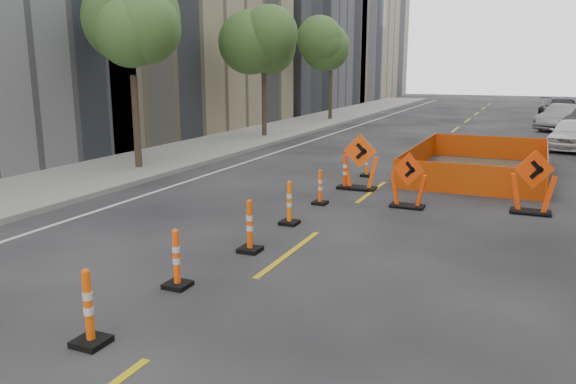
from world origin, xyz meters
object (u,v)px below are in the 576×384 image
at_px(chevron_sign_right, 533,182).
at_px(chevron_sign_center, 408,180).
at_px(channelizer_2, 88,307).
at_px(channelizer_7, 345,171).
at_px(chevron_sign_left, 360,162).
at_px(channelizer_4, 250,226).
at_px(parked_car_mid, 563,117).
at_px(channelizer_5, 289,203).
at_px(channelizer_3, 176,258).
at_px(channelizer_8, 367,162).
at_px(parked_car_far, 561,110).
at_px(parked_car_near, 571,134).
at_px(channelizer_6, 320,187).

bearing_deg(chevron_sign_right, chevron_sign_center, 171.73).
bearing_deg(channelizer_2, channelizer_7, 89.73).
bearing_deg(chevron_sign_left, channelizer_4, -95.02).
bearing_deg(chevron_sign_center, channelizer_2, -85.59).
xyz_separation_m(chevron_sign_right, parked_car_mid, (1.36, 20.92, -0.07)).
distance_m(channelizer_4, chevron_sign_right, 7.43).
xyz_separation_m(channelizer_5, channelizer_7, (-0.04, 4.23, 0.01)).
distance_m(channelizer_2, channelizer_7, 10.58).
distance_m(channelizer_3, parked_car_mid, 29.25).
distance_m(chevron_sign_left, chevron_sign_right, 4.83).
distance_m(channelizer_8, parked_car_far, 24.27).
distance_m(chevron_sign_right, parked_car_far, 26.45).
relative_size(channelizer_8, parked_car_near, 0.23).
height_order(channelizer_7, chevron_sign_left, chevron_sign_left).
relative_size(chevron_sign_right, parked_car_mid, 0.36).
relative_size(channelizer_4, chevron_sign_left, 0.64).
xyz_separation_m(channelizer_3, parked_car_far, (6.70, 33.97, 0.27)).
height_order(channelizer_4, channelizer_8, channelizer_4).
bearing_deg(parked_car_near, parked_car_mid, 100.70).
xyz_separation_m(channelizer_6, chevron_sign_center, (2.20, 0.59, 0.25)).
height_order(chevron_sign_right, parked_car_mid, chevron_sign_right).
bearing_deg(parked_car_far, channelizer_4, -110.92).
distance_m(channelizer_2, channelizer_8, 12.70).
bearing_deg(channelizer_5, channelizer_4, -88.04).
xyz_separation_m(channelizer_4, parked_car_mid, (6.41, 26.36, 0.20)).
height_order(channelizer_6, chevron_sign_left, chevron_sign_left).
relative_size(channelizer_8, chevron_sign_left, 0.57).
height_order(channelizer_3, channelizer_6, channelizer_3).
bearing_deg(parked_car_mid, channelizer_7, -84.80).
bearing_deg(chevron_sign_left, channelizer_2, -94.73).
bearing_deg(parked_car_near, channelizer_8, -113.61).
height_order(channelizer_4, channelizer_6, channelizer_4).
bearing_deg(chevron_sign_right, channelizer_3, -145.20).
xyz_separation_m(channelizer_7, parked_car_near, (6.57, 11.75, 0.16)).
bearing_deg(chevron_sign_left, parked_car_far, 74.30).
bearing_deg(channelizer_4, chevron_sign_right, 47.13).
relative_size(channelizer_4, channelizer_8, 1.13).
bearing_deg(channelizer_7, channelizer_2, -90.27).
height_order(chevron_sign_left, parked_car_far, chevron_sign_left).
bearing_deg(channelizer_3, chevron_sign_right, 54.92).
bearing_deg(parked_car_mid, parked_car_near, -66.43).
height_order(channelizer_6, channelizer_8, channelizer_6).
bearing_deg(chevron_sign_right, channelizer_6, 173.05).
bearing_deg(parked_car_near, parked_car_far, 100.41).
relative_size(channelizer_3, channelizer_6, 1.07).
distance_m(channelizer_6, chevron_sign_right, 5.30).
relative_size(channelizer_3, channelizer_5, 0.98).
distance_m(channelizer_2, parked_car_far, 36.68).
xyz_separation_m(channelizer_6, chevron_sign_right, (5.16, 1.21, 0.33)).
relative_size(channelizer_6, channelizer_8, 1.01).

